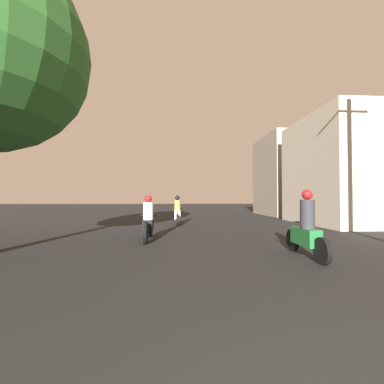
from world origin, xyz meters
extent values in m
cylinder|color=black|center=(2.06, 5.98, 0.28)|extent=(0.10, 0.57, 0.57)
cylinder|color=black|center=(2.06, 4.60, 0.28)|extent=(0.10, 0.57, 0.57)
cube|color=#1E6B33|center=(2.06, 5.29, 0.48)|extent=(0.30, 0.94, 0.39)
cylinder|color=black|center=(2.06, 5.74, 0.77)|extent=(0.60, 0.04, 0.04)
cylinder|color=#2D2D33|center=(2.06, 5.20, 1.01)|extent=(0.32, 0.32, 0.66)
sphere|color=#A51919|center=(2.06, 5.20, 1.46)|extent=(0.24, 0.24, 0.24)
cylinder|color=black|center=(-1.88, 8.59, 0.33)|extent=(0.10, 0.67, 0.67)
cylinder|color=black|center=(-1.88, 7.25, 0.33)|extent=(0.10, 0.67, 0.67)
cube|color=black|center=(-1.88, 7.92, 0.51)|extent=(0.30, 0.72, 0.34)
cylinder|color=black|center=(-1.88, 8.35, 0.78)|extent=(0.60, 0.04, 0.04)
cylinder|color=silver|center=(-1.88, 7.85, 0.96)|extent=(0.32, 0.32, 0.56)
sphere|color=#A51919|center=(-1.88, 7.85, 1.36)|extent=(0.24, 0.24, 0.24)
cylinder|color=black|center=(-0.93, 13.46, 0.31)|extent=(0.10, 0.62, 0.62)
cylinder|color=black|center=(-0.93, 11.99, 0.31)|extent=(0.10, 0.62, 0.62)
cube|color=silver|center=(-0.93, 12.72, 0.51)|extent=(0.30, 0.87, 0.40)
cylinder|color=black|center=(-0.93, 13.20, 0.81)|extent=(0.60, 0.04, 0.04)
cylinder|color=#B28E47|center=(-0.93, 12.64, 0.99)|extent=(0.32, 0.32, 0.56)
sphere|color=black|center=(-0.93, 12.64, 1.39)|extent=(0.24, 0.24, 0.24)
cube|color=beige|center=(8.46, 12.56, 2.83)|extent=(5.39, 5.86, 5.66)
cube|color=gray|center=(9.00, 19.75, 3.16)|extent=(6.00, 5.70, 6.32)
camera|label=1|loc=(-0.93, -0.55, 1.38)|focal=24.00mm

